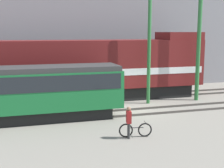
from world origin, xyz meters
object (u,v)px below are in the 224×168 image
at_px(bicycle, 135,130).
at_px(utility_pole_center, 199,36).
at_px(utility_pole_left, 149,51).
at_px(streetcar, 30,90).
at_px(person, 129,119).
at_px(freight_locomotive, 66,70).

bearing_deg(bicycle, utility_pole_center, 41.90).
bearing_deg(utility_pole_left, streetcar, -164.40).
height_order(bicycle, utility_pole_left, utility_pole_left).
bearing_deg(bicycle, person, -168.05).
height_order(streetcar, utility_pole_center, utility_pole_center).
bearing_deg(freight_locomotive, utility_pole_center, -13.68).
xyz_separation_m(bicycle, utility_pole_center, (7.54, 6.76, 4.55)).
height_order(person, utility_pole_center, utility_pole_center).
distance_m(bicycle, utility_pole_center, 11.10).
bearing_deg(freight_locomotive, bicycle, -76.88).
relative_size(freight_locomotive, person, 13.70).
height_order(bicycle, utility_pole_center, utility_pole_center).
bearing_deg(streetcar, person, -44.96).
distance_m(bicycle, person, 0.72).
distance_m(person, utility_pole_left, 8.39).
bearing_deg(utility_pole_center, utility_pole_left, 180.00).
bearing_deg(utility_pole_left, person, -119.80).
relative_size(freight_locomotive, utility_pole_center, 2.22).
height_order(freight_locomotive, person, freight_locomotive).
bearing_deg(bicycle, utility_pole_left, 62.42).
distance_m(streetcar, utility_pole_center, 13.01).
distance_m(bicycle, utility_pole_left, 8.38).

